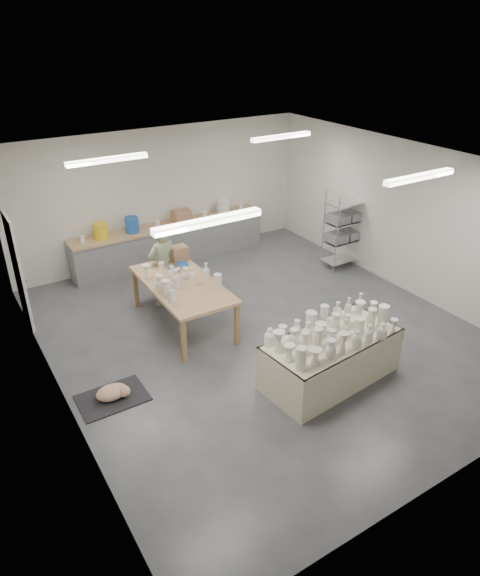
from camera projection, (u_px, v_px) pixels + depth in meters
room at (254, 225)px, 8.36m from camera, size 8.00×8.02×3.00m
back_counter at (171, 241)px, 11.83m from camera, size 4.60×0.60×1.24m
wire_shelf at (345, 227)px, 11.42m from camera, size 0.88×0.48×1.80m
drying_table at (330, 356)px, 7.88m from camera, size 2.25×1.23×1.13m
work_table at (180, 281)px, 9.20m from camera, size 1.19×2.31×1.20m
rug at (113, 398)px, 7.66m from camera, size 1.00×0.70×0.02m
cat at (113, 392)px, 7.61m from camera, size 0.56×0.47×0.20m
potter at (163, 266)px, 9.85m from camera, size 0.64×0.46×1.65m
red_stool at (159, 284)px, 10.30m from camera, size 0.44×0.44×0.34m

